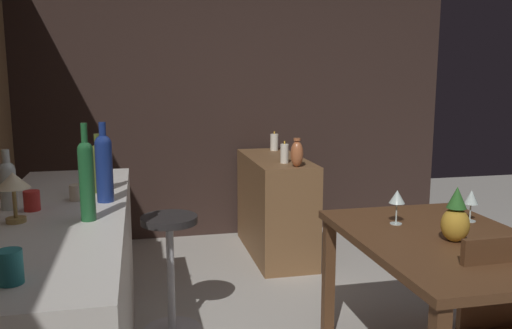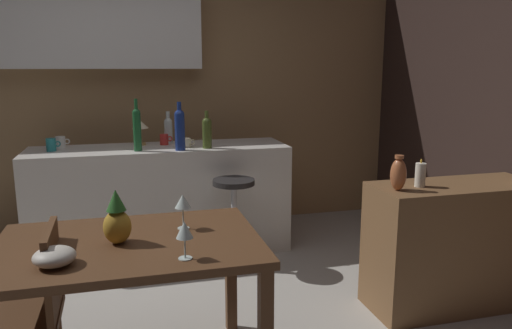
{
  "view_description": "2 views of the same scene",
  "coord_description": "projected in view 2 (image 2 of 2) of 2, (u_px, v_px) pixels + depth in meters",
  "views": [
    {
      "loc": [
        -2.3,
        1.0,
        1.51
      ],
      "look_at": [
        0.86,
        0.3,
        0.95
      ],
      "focal_mm": 37.17,
      "sensor_mm": 36.0,
      "label": 1
    },
    {
      "loc": [
        -0.14,
        -2.65,
        1.55
      ],
      "look_at": [
        0.71,
        0.52,
        0.89
      ],
      "focal_mm": 34.17,
      "sensor_mm": 36.0,
      "label": 2
    }
  ],
  "objects": [
    {
      "name": "chair_near_window",
      "position": [
        28.0,
        310.0,
        2.19
      ],
      "size": [
        0.41,
        0.41,
        0.85
      ],
      "color": "#56351E",
      "rests_on": "ground_plane"
    },
    {
      "name": "fruit_bowl",
      "position": [
        54.0,
        257.0,
        2.01
      ],
      "size": [
        0.17,
        0.17,
        0.08
      ],
      "primitive_type": "ellipsoid",
      "color": "beige",
      "rests_on": "dining_table"
    },
    {
      "name": "wine_glass_right",
      "position": [
        183.0,
        202.0,
        2.45
      ],
      "size": [
        0.08,
        0.08,
        0.18
      ],
      "color": "silver",
      "rests_on": "dining_table"
    },
    {
      "name": "cup_cream",
      "position": [
        186.0,
        143.0,
        3.98
      ],
      "size": [
        0.11,
        0.08,
        0.08
      ],
      "color": "beige",
      "rests_on": "kitchen_counter"
    },
    {
      "name": "wine_glass_left",
      "position": [
        184.0,
        231.0,
        2.06
      ],
      "size": [
        0.07,
        0.07,
        0.17
      ],
      "color": "silver",
      "rests_on": "dining_table"
    },
    {
      "name": "wall_side_right",
      "position": [
        509.0,
        102.0,
        3.52
      ],
      "size": [
        0.1,
        4.4,
        2.6
      ],
      "primitive_type": "cube",
      "color": "#33231E",
      "rests_on": "ground_plane"
    },
    {
      "name": "wall_kitchen_back",
      "position": [
        133.0,
        82.0,
        4.52
      ],
      "size": [
        5.2,
        0.33,
        2.6
      ],
      "color": "#9E7A51",
      "rests_on": "ground_plane"
    },
    {
      "name": "counter_lamp",
      "position": [
        140.0,
        126.0,
        4.07
      ],
      "size": [
        0.13,
        0.13,
        0.21
      ],
      "color": "#A58447",
      "rests_on": "kitchen_counter"
    },
    {
      "name": "wine_bottle_cobalt",
      "position": [
        180.0,
        128.0,
        3.81
      ],
      "size": [
        0.08,
        0.08,
        0.38
      ],
      "color": "navy",
      "rests_on": "kitchen_counter"
    },
    {
      "name": "dining_table",
      "position": [
        130.0,
        260.0,
        2.31
      ],
      "size": [
        1.23,
        0.84,
        0.74
      ],
      "color": "#56351E",
      "rests_on": "ground_plane"
    },
    {
      "name": "cup_teal",
      "position": [
        51.0,
        145.0,
        3.79
      ],
      "size": [
        0.11,
        0.07,
        0.1
      ],
      "color": "teal",
      "rests_on": "kitchen_counter"
    },
    {
      "name": "wine_bottle_olive",
      "position": [
        207.0,
        131.0,
        3.92
      ],
      "size": [
        0.08,
        0.08,
        0.3
      ],
      "color": "#475623",
      "rests_on": "kitchen_counter"
    },
    {
      "name": "cup_red",
      "position": [
        164.0,
        139.0,
        4.11
      ],
      "size": [
        0.11,
        0.07,
        0.09
      ],
      "color": "red",
      "rests_on": "kitchen_counter"
    },
    {
      "name": "bar_stool",
      "position": [
        234.0,
        221.0,
        3.74
      ],
      "size": [
        0.34,
        0.34,
        0.71
      ],
      "color": "#262323",
      "rests_on": "ground_plane"
    },
    {
      "name": "pillar_candle_tall",
      "position": [
        420.0,
        175.0,
        2.99
      ],
      "size": [
        0.06,
        0.06,
        0.17
      ],
      "color": "white",
      "rests_on": "sideboard_cabinet"
    },
    {
      "name": "wine_bottle_clear",
      "position": [
        168.0,
        129.0,
        4.2
      ],
      "size": [
        0.07,
        0.07,
        0.27
      ],
      "color": "silver",
      "rests_on": "kitchen_counter"
    },
    {
      "name": "pineapple_centerpiece",
      "position": [
        117.0,
        221.0,
        2.25
      ],
      "size": [
        0.13,
        0.13,
        0.26
      ],
      "color": "gold",
      "rests_on": "dining_table"
    },
    {
      "name": "sideboard_cabinet",
      "position": [
        453.0,
        245.0,
        3.16
      ],
      "size": [
        1.1,
        0.44,
        0.82
      ],
      "primitive_type": "cube",
      "color": "brown",
      "rests_on": "ground_plane"
    },
    {
      "name": "vase_copper",
      "position": [
        398.0,
        174.0,
        2.9
      ],
      "size": [
        0.1,
        0.1,
        0.21
      ],
      "color": "#B26038",
      "rests_on": "sideboard_cabinet"
    },
    {
      "name": "kitchen_counter",
      "position": [
        162.0,
        200.0,
        4.09
      ],
      "size": [
        2.1,
        0.6,
        0.9
      ],
      "primitive_type": "cube",
      "color": "silver",
      "rests_on": "ground_plane"
    },
    {
      "name": "cup_white",
      "position": [
        61.0,
        142.0,
        3.95
      ],
      "size": [
        0.11,
        0.08,
        0.09
      ],
      "color": "white",
      "rests_on": "kitchen_counter"
    },
    {
      "name": "wine_bottle_green",
      "position": [
        137.0,
        128.0,
        3.78
      ],
      "size": [
        0.06,
        0.06,
        0.41
      ],
      "color": "#1E592D",
      "rests_on": "kitchen_counter"
    }
  ]
}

